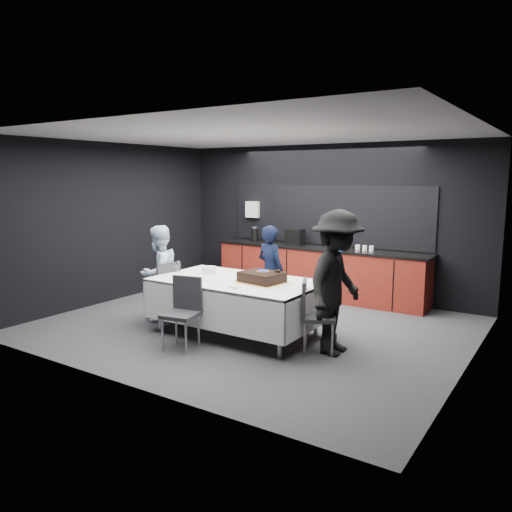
{
  "coord_description": "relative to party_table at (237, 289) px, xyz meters",
  "views": [
    {
      "loc": [
        3.97,
        -5.98,
        2.21
      ],
      "look_at": [
        0.0,
        0.1,
        1.05
      ],
      "focal_mm": 35.0,
      "sensor_mm": 36.0,
      "label": 1
    }
  ],
  "objects": [
    {
      "name": "loose_plate_right_a",
      "position": [
        0.78,
        0.08,
        0.14
      ],
      "size": [
        0.18,
        0.18,
        0.01
      ],
      "primitive_type": "cylinder",
      "color": "white",
      "rests_on": "party_table"
    },
    {
      "name": "fork_pile",
      "position": [
        0.27,
        -0.43,
        0.15
      ],
      "size": [
        0.17,
        0.13,
        0.02
      ],
      "primitive_type": "cube",
      "rotation": [
        0.0,
        0.0,
        -0.21
      ],
      "color": "white",
      "rests_on": "party_table"
    },
    {
      "name": "person_right",
      "position": [
        1.5,
        0.04,
        0.26
      ],
      "size": [
        0.69,
        1.18,
        1.81
      ],
      "primitive_type": "imported",
      "rotation": [
        0.0,
        0.0,
        1.58
      ],
      "color": "black",
      "rests_on": "ground"
    },
    {
      "name": "chair_left",
      "position": [
        -1.26,
        -0.11,
        -0.11
      ],
      "size": [
        0.49,
        0.49,
        0.92
      ],
      "color": "#2B2B30",
      "rests_on": "ground"
    },
    {
      "name": "party_table",
      "position": [
        0.0,
        0.0,
        0.0
      ],
      "size": [
        2.32,
        1.32,
        0.78
      ],
      "color": "#99999E",
      "rests_on": "ground"
    },
    {
      "name": "loose_plate_near",
      "position": [
        -0.4,
        -0.26,
        0.14
      ],
      "size": [
        0.18,
        0.18,
        0.01
      ],
      "primitive_type": "cylinder",
      "color": "white",
      "rests_on": "party_table"
    },
    {
      "name": "room_shell",
      "position": [
        0.0,
        0.4,
        1.22
      ],
      "size": [
        6.04,
        5.04,
        2.82
      ],
      "color": "white",
      "rests_on": "ground"
    },
    {
      "name": "chair_right",
      "position": [
        1.23,
        -0.07,
        -0.11
      ],
      "size": [
        0.56,
        0.56,
        0.92
      ],
      "color": "#2B2B30",
      "rests_on": "ground"
    },
    {
      "name": "loose_plate_right_b",
      "position": [
        0.77,
        -0.2,
        0.14
      ],
      "size": [
        0.21,
        0.21,
        0.01
      ],
      "primitive_type": "cylinder",
      "color": "white",
      "rests_on": "party_table"
    },
    {
      "name": "cake_assembly",
      "position": [
        0.39,
        0.04,
        0.21
      ],
      "size": [
        0.65,
        0.56,
        0.18
      ],
      "color": "gold",
      "rests_on": "party_table"
    },
    {
      "name": "person_left",
      "position": [
        -1.41,
        -0.08,
        0.1
      ],
      "size": [
        0.57,
        0.73,
        1.47
      ],
      "primitive_type": "imported",
      "rotation": [
        0.0,
        0.0,
        -1.55
      ],
      "color": "silver",
      "rests_on": "ground"
    },
    {
      "name": "person_center",
      "position": [
        -0.06,
        1.01,
        0.09
      ],
      "size": [
        0.6,
        0.48,
        1.46
      ],
      "primitive_type": "imported",
      "rotation": [
        0.0,
        0.0,
        2.88
      ],
      "color": "black",
      "rests_on": "ground"
    },
    {
      "name": "plate_stack",
      "position": [
        -0.62,
        0.16,
        0.19
      ],
      "size": [
        0.21,
        0.21,
        0.1
      ],
      "primitive_type": "cylinder",
      "color": "white",
      "rests_on": "party_table"
    },
    {
      "name": "champagne_flute",
      "position": [
        -0.87,
        -0.25,
        0.3
      ],
      "size": [
        0.06,
        0.06,
        0.22
      ],
      "color": "white",
      "rests_on": "party_table"
    },
    {
      "name": "chair_near",
      "position": [
        -0.26,
        -0.83,
        -0.11
      ],
      "size": [
        0.49,
        0.49,
        0.92
      ],
      "color": "#2B2B30",
      "rests_on": "ground"
    },
    {
      "name": "ground",
      "position": [
        0.0,
        0.4,
        -0.64
      ],
      "size": [
        6.0,
        6.0,
        0.0
      ],
      "primitive_type": "plane",
      "color": "#3C3C41",
      "rests_on": "ground"
    },
    {
      "name": "kitchenette",
      "position": [
        -0.02,
        2.62,
        -0.1
      ],
      "size": [
        4.1,
        0.64,
        2.05
      ],
      "color": "maroon",
      "rests_on": "ground"
    },
    {
      "name": "loose_plate_far",
      "position": [
        0.13,
        0.44,
        0.14
      ],
      "size": [
        0.21,
        0.21,
        0.01
      ],
      "primitive_type": "cylinder",
      "color": "white",
      "rests_on": "party_table"
    }
  ]
}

